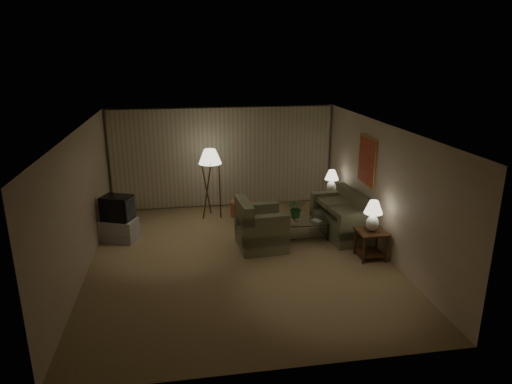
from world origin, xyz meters
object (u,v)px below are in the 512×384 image
side_table_far (331,201)px  table_lamp_far (332,180)px  table_lamp_near (373,213)px  side_table_near (371,239)px  tv_cabinet (119,230)px  armchair (261,229)px  crt_tv (117,208)px  floor_lamp (211,182)px  vase (296,218)px  coffee_table (302,226)px  sofa (341,218)px  ottoman (242,208)px

side_table_far → table_lamp_far: bearing=180.0°
table_lamp_near → side_table_near: bearing=3.6°
side_table_near → tv_cabinet: bearing=161.0°
armchair → table_lamp_far: table_lamp_far is taller
crt_tv → floor_lamp: size_ratio=0.43×
side_table_far → crt_tv: (-5.20, -0.81, 0.38)m
armchair → tv_cabinet: 3.22m
vase → floor_lamp: bearing=135.6°
side_table_far → tv_cabinet: bearing=-171.2°
coffee_table → vase: 0.26m
armchair → floor_lamp: size_ratio=0.67×
table_lamp_near → vase: 1.84m
table_lamp_far → coffee_table: table_lamp_far is taller
floor_lamp → sofa: bearing=-29.6°
sofa → vase: bearing=-90.5°
side_table_near → armchair: bearing=157.0°
side_table_far → sofa: bearing=-96.8°
table_lamp_near → floor_lamp: size_ratio=0.37×
tv_cabinet → floor_lamp: (2.16, 1.20, 0.67)m
sofa → ottoman: 2.66m
vase → armchair: bearing=-157.6°
sofa → coffee_table: (-0.96, -0.10, -0.11)m
side_table_near → table_lamp_far: (-0.00, 2.60, 0.54)m
armchair → coffee_table: bearing=-75.3°
table_lamp_near → table_lamp_far: 2.60m
sofa → floor_lamp: (-2.89, 1.64, 0.54)m
table_lamp_far → coffee_table: 1.88m
side_table_far → floor_lamp: 3.12m
side_table_near → floor_lamp: 4.30m
crt_tv → vase: size_ratio=4.89×
coffee_table → crt_tv: (-4.09, 0.54, 0.49)m
side_table_far → tv_cabinet: 5.26m
side_table_near → vase: size_ratio=3.88×
sofa → tv_cabinet: bearing=-100.7°
table_lamp_near → sofa: bearing=96.3°
side_table_far → table_lamp_near: 2.67m
table_lamp_near → crt_tv: table_lamp_near is taller
armchair → table_lamp_near: table_lamp_near is taller
side_table_far → ottoman: (-2.27, 0.35, -0.20)m
side_table_far → vase: size_ratio=3.88×
side_table_far → ottoman: side_table_far is taller
table_lamp_far → table_lamp_near: bearing=-90.0°
side_table_near → table_lamp_near: table_lamp_near is taller
sofa → coffee_table: bearing=-89.7°
tv_cabinet → ottoman: bearing=43.2°
table_lamp_near → floor_lamp: 4.27m
sofa → tv_cabinet: 5.07m
armchair → table_lamp_far: 2.77m
crt_tv → ottoman: bearing=43.2°
sofa → floor_lamp: bearing=-125.3°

